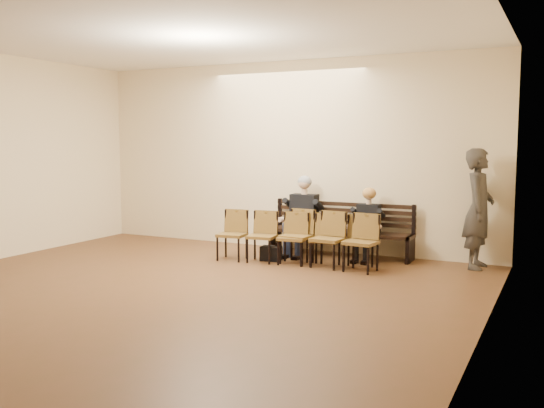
{
  "coord_description": "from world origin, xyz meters",
  "views": [
    {
      "loc": [
        4.74,
        -5.36,
        2.03
      ],
      "look_at": [
        0.14,
        4.05,
        0.93
      ],
      "focal_mm": 40.0,
      "sensor_mm": 36.0,
      "label": 1
    }
  ],
  "objects_px": {
    "bench": "(339,243)",
    "chair_row_front": "(293,238)",
    "seated_woman": "(367,228)",
    "chair_row_back": "(328,239)",
    "bag": "(271,253)",
    "passerby": "(479,200)",
    "laptop": "(298,224)",
    "water_bottle": "(368,229)",
    "seated_man": "(302,215)"
  },
  "relations": [
    {
      "from": "bench",
      "to": "chair_row_front",
      "type": "bearing_deg",
      "value": -113.7
    },
    {
      "from": "seated_woman",
      "to": "chair_row_back",
      "type": "height_order",
      "value": "seated_woman"
    },
    {
      "from": "bag",
      "to": "passerby",
      "type": "distance_m",
      "value": 3.49
    },
    {
      "from": "laptop",
      "to": "water_bottle",
      "type": "distance_m",
      "value": 1.29
    },
    {
      "from": "bench",
      "to": "passerby",
      "type": "bearing_deg",
      "value": -0.33
    },
    {
      "from": "seated_man",
      "to": "seated_woman",
      "type": "distance_m",
      "value": 1.21
    },
    {
      "from": "laptop",
      "to": "chair_row_back",
      "type": "distance_m",
      "value": 1.08
    },
    {
      "from": "seated_woman",
      "to": "bag",
      "type": "xyz_separation_m",
      "value": [
        -1.43,
        -0.8,
        -0.43
      ]
    },
    {
      "from": "water_bottle",
      "to": "laptop",
      "type": "bearing_deg",
      "value": 176.68
    },
    {
      "from": "seated_woman",
      "to": "chair_row_back",
      "type": "xyz_separation_m",
      "value": [
        -0.38,
        -0.87,
        -0.1
      ]
    },
    {
      "from": "chair_row_front",
      "to": "laptop",
      "type": "bearing_deg",
      "value": 100.06
    },
    {
      "from": "seated_woman",
      "to": "bag",
      "type": "height_order",
      "value": "seated_woman"
    },
    {
      "from": "bag",
      "to": "water_bottle",
      "type": "bearing_deg",
      "value": 19.8
    },
    {
      "from": "passerby",
      "to": "bench",
      "type": "bearing_deg",
      "value": 91.63
    },
    {
      "from": "passerby",
      "to": "chair_row_front",
      "type": "bearing_deg",
      "value": 111.76
    },
    {
      "from": "water_bottle",
      "to": "chair_row_front",
      "type": "bearing_deg",
      "value": -149.08
    },
    {
      "from": "seated_man",
      "to": "water_bottle",
      "type": "relative_size",
      "value": 6.37
    },
    {
      "from": "laptop",
      "to": "water_bottle",
      "type": "bearing_deg",
      "value": 6.4
    },
    {
      "from": "laptop",
      "to": "water_bottle",
      "type": "height_order",
      "value": "same"
    },
    {
      "from": "bench",
      "to": "water_bottle",
      "type": "xyz_separation_m",
      "value": [
        0.63,
        -0.37,
        0.34
      ]
    },
    {
      "from": "bench",
      "to": "seated_man",
      "type": "distance_m",
      "value": 0.83
    },
    {
      "from": "seated_woman",
      "to": "bench",
      "type": "bearing_deg",
      "value": 167.38
    },
    {
      "from": "bag",
      "to": "seated_man",
      "type": "bearing_deg",
      "value": 73.95
    },
    {
      "from": "seated_man",
      "to": "water_bottle",
      "type": "height_order",
      "value": "seated_man"
    },
    {
      "from": "seated_woman",
      "to": "chair_row_front",
      "type": "bearing_deg",
      "value": -137.67
    },
    {
      "from": "chair_row_back",
      "to": "chair_row_front",
      "type": "bearing_deg",
      "value": -172.19
    },
    {
      "from": "seated_man",
      "to": "bag",
      "type": "distance_m",
      "value": 1.01
    },
    {
      "from": "bench",
      "to": "seated_man",
      "type": "relative_size",
      "value": 1.84
    },
    {
      "from": "bench",
      "to": "passerby",
      "type": "height_order",
      "value": "passerby"
    },
    {
      "from": "seated_woman",
      "to": "passerby",
      "type": "xyz_separation_m",
      "value": [
        1.8,
        0.11,
        0.55
      ]
    },
    {
      "from": "passerby",
      "to": "laptop",
      "type": "bearing_deg",
      "value": 97.34
    },
    {
      "from": "seated_woman",
      "to": "chair_row_back",
      "type": "distance_m",
      "value": 0.96
    },
    {
      "from": "bench",
      "to": "seated_woman",
      "type": "bearing_deg",
      "value": -12.62
    },
    {
      "from": "laptop",
      "to": "chair_row_front",
      "type": "relative_size",
      "value": 0.12
    },
    {
      "from": "bench",
      "to": "passerby",
      "type": "distance_m",
      "value": 2.49
    },
    {
      "from": "seated_man",
      "to": "chair_row_back",
      "type": "relative_size",
      "value": 0.87
    },
    {
      "from": "laptop",
      "to": "passerby",
      "type": "xyz_separation_m",
      "value": [
        2.99,
        0.28,
        0.54
      ]
    },
    {
      "from": "bench",
      "to": "chair_row_front",
      "type": "height_order",
      "value": "chair_row_front"
    },
    {
      "from": "bag",
      "to": "passerby",
      "type": "relative_size",
      "value": 0.15
    },
    {
      "from": "water_bottle",
      "to": "chair_row_back",
      "type": "relative_size",
      "value": 0.14
    },
    {
      "from": "seated_woman",
      "to": "water_bottle",
      "type": "height_order",
      "value": "seated_woman"
    },
    {
      "from": "bench",
      "to": "bag",
      "type": "distance_m",
      "value": 1.28
    },
    {
      "from": "water_bottle",
      "to": "passerby",
      "type": "distance_m",
      "value": 1.82
    },
    {
      "from": "bench",
      "to": "bag",
      "type": "xyz_separation_m",
      "value": [
        -0.89,
        -0.92,
        -0.1
      ]
    },
    {
      "from": "seated_man",
      "to": "water_bottle",
      "type": "distance_m",
      "value": 1.33
    },
    {
      "from": "seated_woman",
      "to": "chair_row_back",
      "type": "bearing_deg",
      "value": -113.28
    },
    {
      "from": "seated_man",
      "to": "chair_row_back",
      "type": "height_order",
      "value": "seated_man"
    },
    {
      "from": "passerby",
      "to": "bag",
      "type": "bearing_deg",
      "value": 107.63
    },
    {
      "from": "laptop",
      "to": "bag",
      "type": "xyz_separation_m",
      "value": [
        -0.24,
        -0.62,
        -0.44
      ]
    },
    {
      "from": "chair_row_back",
      "to": "bench",
      "type": "bearing_deg",
      "value": 105.19
    }
  ]
}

